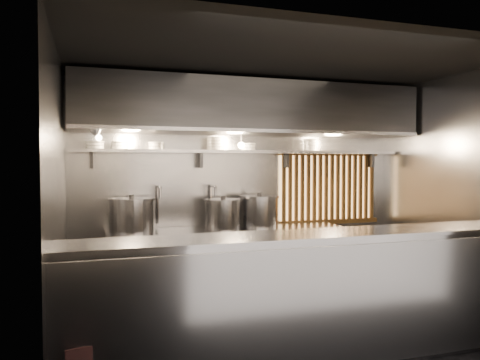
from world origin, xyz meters
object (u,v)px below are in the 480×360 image
stock_pot_mid (259,211)px  pendant_bulb (241,145)px  stock_pot_left (132,215)px  heat_lamp (96,133)px  stock_pot_right (223,214)px

stock_pot_mid → pendant_bulb: bearing=167.5°
stock_pot_left → stock_pot_mid: 1.63m
heat_lamp → stock_pot_left: bearing=38.3°
stock_pot_mid → stock_pot_left: bearing=179.3°
stock_pot_left → stock_pot_right: 1.12m
heat_lamp → pendant_bulb: size_ratio=1.87×
heat_lamp → stock_pot_mid: (2.03, 0.30, -0.96)m
stock_pot_left → stock_pot_right: size_ratio=1.04×
stock_pot_right → pendant_bulb: bearing=22.6°
stock_pot_right → stock_pot_left: bearing=175.7°
pendant_bulb → stock_pot_mid: 0.89m
heat_lamp → pendant_bulb: heat_lamp is taller
pendant_bulb → stock_pot_mid: pendant_bulb is taller
stock_pot_left → heat_lamp: bearing=-141.7°
stock_pot_mid → stock_pot_right: size_ratio=0.91×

